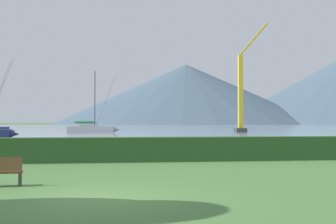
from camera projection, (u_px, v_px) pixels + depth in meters
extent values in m
plane|color=#477038|center=(99.00, 198.00, 12.39)|extent=(1000.00, 1000.00, 0.00)
cube|color=#8499A8|center=(106.00, 128.00, 148.12)|extent=(320.00, 246.00, 0.00)
cube|color=#284C23|center=(103.00, 150.00, 23.30)|extent=(80.00, 1.20, 1.26)
cube|color=#9E9EA3|center=(91.00, 130.00, 78.78)|extent=(7.99, 3.07, 1.24)
cone|color=#9E9EA3|center=(117.00, 130.00, 79.17)|extent=(1.40, 1.12, 1.05)
cube|color=gray|center=(88.00, 127.00, 78.75)|extent=(3.01, 2.03, 0.79)
cylinder|color=#333338|center=(95.00, 100.00, 78.94)|extent=(0.16, 0.16, 10.14)
cylinder|color=#333338|center=(84.00, 122.00, 78.71)|extent=(3.55, 0.30, 0.13)
cylinder|color=#2D7542|center=(84.00, 122.00, 78.71)|extent=(3.03, 0.64, 0.49)
cylinder|color=#333338|center=(106.00, 102.00, 79.10)|extent=(3.74, 0.21, 9.64)
cone|color=navy|center=(14.00, 134.00, 53.78)|extent=(1.30, 1.06, 0.95)
cone|color=red|center=(4.00, 130.00, 84.48)|extent=(1.07, 0.86, 0.79)
cone|color=navy|center=(11.00, 131.00, 66.67)|extent=(1.40, 1.12, 1.06)
cylinder|color=#333338|center=(21.00, 178.00, 14.90)|extent=(0.08, 0.08, 0.45)
cylinder|color=#333338|center=(20.00, 179.00, 14.58)|extent=(0.08, 0.08, 0.45)
cube|color=#333338|center=(241.00, 130.00, 84.85)|extent=(2.00, 2.00, 0.80)
cube|color=gold|center=(240.00, 92.00, 84.99)|extent=(0.80, 0.80, 13.68)
cube|color=gold|center=(254.00, 39.00, 85.54)|extent=(5.52, 0.36, 6.34)
cone|color=#425666|center=(186.00, 94.00, 348.01)|extent=(199.84, 199.84, 45.63)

